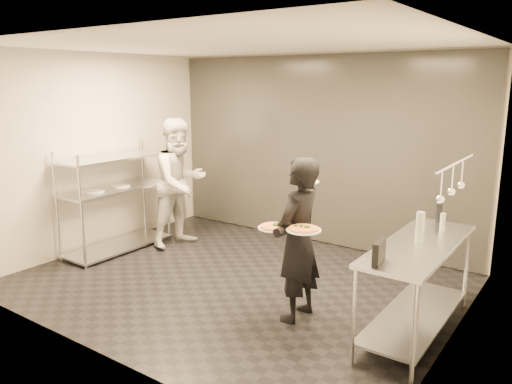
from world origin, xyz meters
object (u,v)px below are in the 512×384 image
Objects in this scene: pizza_plate_far at (304,229)px; pos_monitor at (379,252)px; pizza_plate_near at (274,227)px; salad_plate at (306,180)px; prep_counter at (418,272)px; bottle_green at (420,227)px; pass_rack at (116,198)px; bottle_clear at (443,222)px; waiter at (298,240)px; chef at (180,183)px; bottle_dark at (439,213)px.

pos_monitor is at bearing -10.15° from pizza_plate_far.
salad_plate is at bearing 82.40° from pizza_plate_near.
bottle_green is at bearing 118.38° from prep_counter.
pass_rack is 3.47m from pizza_plate_far.
bottle_clear is at bearing 73.51° from pos_monitor.
pass_rack is 4.28m from pos_monitor.
prep_counter is 10.01× the size of bottle_clear.
pass_rack reaches higher than prep_counter.
bottle_clear is (1.16, 0.89, 0.17)m from waiter.
bottle_green is at bearing 110.65° from waiter.
bottle_clear is (4.39, 0.53, 0.24)m from pass_rack.
pizza_plate_near is 0.32m from pizza_plate_far.
salad_plate is (3.16, -0.09, 0.63)m from pass_rack.
waiter is 0.89× the size of chef.
waiter is 5.86× the size of bottle_green.
bottle_green is (0.10, 0.76, 0.05)m from pos_monitor.
salad_plate is at bearing 117.61° from pizza_plate_far.
waiter is 7.98× the size of bottle_dark.
chef reaches higher than pass_rack.
pizza_plate_far is 0.66m from salad_plate.
prep_counter is 0.90m from bottle_dark.
salad_plate is at bearing -164.60° from waiter.
bottle_green is (1.08, 0.40, 0.22)m from waiter.
pass_rack reaches higher than salad_plate.
prep_counter is 8.55× the size of bottle_dark.
waiter is 0.63m from salad_plate.
bottle_clear is (1.23, 0.62, -0.39)m from salad_plate.
chef is at bearing -178.52° from bottle_dark.
bottle_green is 0.50m from bottle_clear.
pizza_plate_far reaches higher than pizza_plate_near.
pizza_plate_far is at bearing -131.65° from bottle_clear.
bottle_clear is at bearing 40.70° from pizza_plate_near.
salad_plate is at bearing -141.49° from bottle_dark.
bottle_clear is at bearing 83.46° from prep_counter.
pos_monitor is at bearing -97.58° from bottle_green.
bottle_green is 1.36× the size of bottle_dark.
chef is 6.56× the size of bottle_green.
bottle_green reaches higher than pizza_plate_near.
prep_counter is at bearing 4.43° from salad_plate.
pass_rack reaches higher than bottle_dark.
pizza_plate_near is at bearing -97.60° from salad_plate.
chef is (-2.63, 1.07, 0.10)m from waiter.
pass_rack is 5.01× the size of pizza_plate_near.
chef is 10.46× the size of bottle_clear.
waiter is 0.32m from pizza_plate_near.
bottle_dark reaches higher than bottle_clear.
bottle_green is at bearing 34.23° from pizza_plate_far.
bottle_dark reaches higher than pizza_plate_near.
pass_rack reaches higher than pizza_plate_far.
pass_rack is 3.15m from pizza_plate_near.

